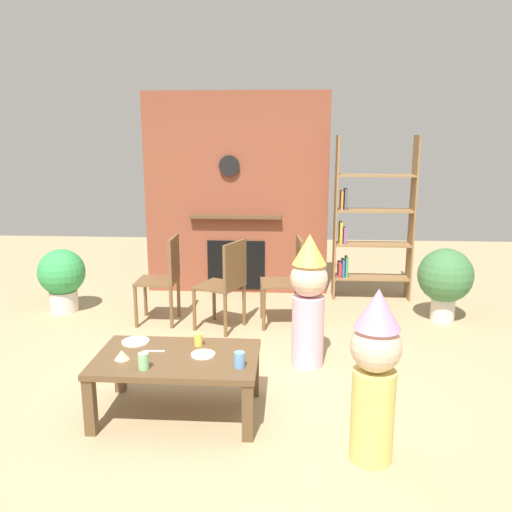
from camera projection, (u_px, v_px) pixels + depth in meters
ground_plane at (233, 387)px, 4.03m from camera, size 12.00×12.00×0.00m
brick_fireplace_feature at (236, 195)px, 6.30m from camera, size 2.20×0.28×2.40m
bookshelf at (368, 226)px, 6.08m from camera, size 0.90×0.28×1.90m
coffee_table at (177, 364)px, 3.57m from camera, size 1.10×0.68×0.43m
paper_cup_near_left at (198, 340)px, 3.72m from camera, size 0.06×0.06×0.09m
paper_cup_near_right at (143, 361)px, 3.34m from camera, size 0.07×0.07×0.11m
paper_cup_center at (239, 360)px, 3.37m from camera, size 0.07×0.07×0.10m
paper_plate_front at (203, 354)px, 3.56m from camera, size 0.17×0.17×0.01m
paper_plate_rear at (136, 342)px, 3.78m from camera, size 0.20×0.20×0.01m
birthday_cake_slice at (122, 355)px, 3.49m from camera, size 0.10×0.10×0.06m
table_fork at (154, 351)px, 3.63m from camera, size 0.15×0.02×0.01m
child_with_cone_hat at (375, 372)px, 3.01m from camera, size 0.29×0.29×1.06m
child_in_pink at (309, 297)px, 4.30m from camera, size 0.31×0.31×1.12m
dining_chair_left at (166, 274)px, 5.33m from camera, size 0.40×0.40×0.90m
dining_chair_middle at (227, 280)px, 5.12m from camera, size 0.53×0.53×0.90m
dining_chair_right at (290, 276)px, 5.27m from camera, size 0.44×0.44×0.90m
potted_plant_tall at (445, 278)px, 5.38m from camera, size 0.56×0.56×0.77m
potted_plant_short at (62, 276)px, 5.69m from camera, size 0.50×0.50×0.70m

